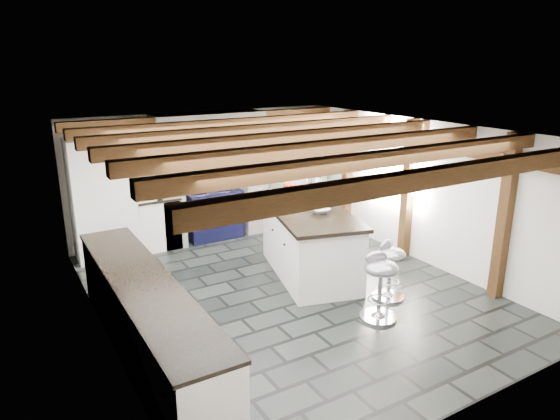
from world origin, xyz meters
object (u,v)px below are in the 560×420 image
kitchen_island (310,242)px  bar_stool_far (380,278)px  range_cooker (213,213)px  bar_stool_near (390,263)px

kitchen_island → bar_stool_far: kitchen_island is taller
range_cooker → bar_stool_far: bearing=-81.4°
range_cooker → bar_stool_near: range_cooker is taller
kitchen_island → bar_stool_near: bearing=-52.9°
bar_stool_near → kitchen_island: bearing=96.7°
bar_stool_near → bar_stool_far: 0.63m
bar_stool_far → bar_stool_near: bearing=52.6°
kitchen_island → bar_stool_far: bearing=-75.4°
bar_stool_near → range_cooker: bearing=91.8°
bar_stool_far → kitchen_island: bearing=105.6°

